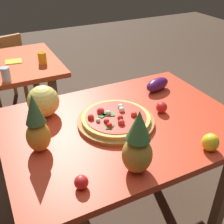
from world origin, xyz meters
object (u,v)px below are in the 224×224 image
at_px(dining_chair, 4,68).
at_px(tomato_beside_pepper, 81,182).
at_px(pineapple_right, 138,145).
at_px(pineapple_left, 37,127).
at_px(pizza, 115,118).
at_px(drinking_glass_juice, 42,58).
at_px(melon, 43,101).
at_px(bell_pepper, 210,142).
at_px(pizza_board, 116,122).
at_px(tomato_at_corner, 161,107).
at_px(eggplant, 157,85).
at_px(display_table, 123,134).
at_px(drinking_glass_water, 6,74).
at_px(napkin_folded, 13,61).

relative_size(dining_chair, tomato_beside_pepper, 13.62).
bearing_deg(pineapple_right, tomato_beside_pepper, 178.07).
relative_size(dining_chair, pineapple_left, 2.72).
relative_size(pizza, drinking_glass_juice, 4.03).
xyz_separation_m(melon, bell_pepper, (0.66, -0.69, -0.05)).
height_order(pineapple_right, drinking_glass_juice, pineapple_right).
height_order(pizza_board, tomato_at_corner, tomato_at_corner).
distance_m(pizza_board, drinking_glass_juice, 1.11).
bearing_deg(eggplant, drinking_glass_juice, 124.89).
height_order(tomato_beside_pepper, tomato_at_corner, tomato_at_corner).
distance_m(display_table, pizza_board, 0.10).
xyz_separation_m(display_table, drinking_glass_juice, (-0.19, 1.11, 0.13)).
relative_size(display_table, bell_pepper, 14.43).
relative_size(pineapple_right, drinking_glass_water, 2.95).
height_order(tomato_beside_pepper, drinking_glass_water, drinking_glass_water).
bearing_deg(tomato_beside_pepper, dining_chair, 91.63).
distance_m(eggplant, drinking_glass_water, 1.12).
xyz_separation_m(pineapple_left, pineapple_right, (0.36, -0.34, 0.00)).
bearing_deg(dining_chair, napkin_folded, 78.81).
height_order(pizza, eggplant, eggplant).
bearing_deg(melon, bell_pepper, -46.27).
xyz_separation_m(pineapple_right, bell_pepper, (0.41, -0.04, -0.10)).
distance_m(bell_pepper, drinking_glass_water, 1.52).
xyz_separation_m(display_table, pineapple_left, (-0.49, -0.03, 0.22)).
distance_m(display_table, drinking_glass_water, 1.04).
xyz_separation_m(pineapple_left, melon, (0.11, 0.31, -0.04)).
relative_size(melon, napkin_folded, 1.35).
distance_m(drinking_glass_water, napkin_folded, 0.40).
height_order(pizza, napkin_folded, pizza).
height_order(drinking_glass_juice, napkin_folded, drinking_glass_juice).
bearing_deg(bell_pepper, pineapple_right, 174.95).
distance_m(pineapple_right, tomato_at_corner, 0.55).
distance_m(pizza, melon, 0.44).
height_order(drinking_glass_water, napkin_folded, drinking_glass_water).
xyz_separation_m(eggplant, tomato_beside_pepper, (-0.80, -0.62, -0.01)).
relative_size(pizza, eggplant, 1.97).
relative_size(display_table, dining_chair, 1.60).
distance_m(pizza, drinking_glass_juice, 1.11).
height_order(bell_pepper, eggplant, same).
distance_m(pizza_board, pineapple_right, 0.41).
bearing_deg(tomato_at_corner, melon, 156.31).
distance_m(bell_pepper, tomato_beside_pepper, 0.67).
xyz_separation_m(melon, drinking_glass_water, (-0.14, 0.60, -0.04)).
relative_size(tomato_beside_pepper, drinking_glass_juice, 0.64).
relative_size(tomato_at_corner, drinking_glass_water, 0.64).
bearing_deg(pineapple_right, drinking_glass_juice, 92.30).
xyz_separation_m(dining_chair, tomato_beside_pepper, (0.06, -2.27, 0.32)).
relative_size(pineapple_right, eggplant, 1.59).
height_order(dining_chair, melon, melon).
relative_size(tomato_beside_pepper, tomato_at_corner, 0.91).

